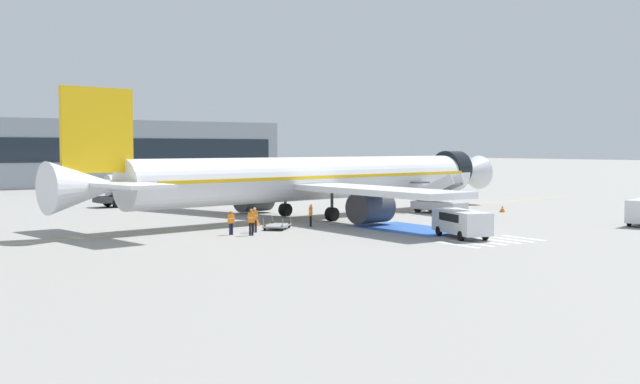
{
  "coord_description": "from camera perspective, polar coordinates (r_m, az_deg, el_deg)",
  "views": [
    {
      "loc": [
        -33.97,
        -51.04,
        5.84
      ],
      "look_at": [
        0.51,
        -0.63,
        2.25
      ],
      "focal_mm": 42.0,
      "sensor_mm": 36.0,
      "label": 1
    }
  ],
  "objects": [
    {
      "name": "apron_walkway_bar_0",
      "position": [
        46.01,
        10.43,
        -3.98
      ],
      "size": [
        0.44,
        3.6,
        0.01
      ],
      "primitive_type": "cube",
      "color": "silver",
      "rests_on": "ground_plane"
    },
    {
      "name": "fuel_tanker",
      "position": [
        78.18,
        -13.15,
        0.19
      ],
      "size": [
        10.48,
        3.24,
        3.26
      ],
      "rotation": [
        0.0,
        0.0,
        -1.5
      ],
      "color": "#38383D",
      "rests_on": "ground_plane"
    },
    {
      "name": "airliner",
      "position": [
        62.63,
        -0.22,
        0.99
      ],
      "size": [
        46.2,
        34.58,
        9.81
      ],
      "rotation": [
        0.0,
        0.0,
        -1.42
      ],
      "color": "silver",
      "rests_on": "ground_plane"
    },
    {
      "name": "apron_walkway_bar_2",
      "position": [
        47.72,
        12.48,
        -3.74
      ],
      "size": [
        0.44,
        3.6,
        0.01
      ],
      "primitive_type": "cube",
      "color": "silver",
      "rests_on": "ground_plane"
    },
    {
      "name": "ground_crew_2",
      "position": [
        50.69,
        -6.79,
        -2.22
      ],
      "size": [
        0.47,
        0.32,
        1.63
      ],
      "rotation": [
        0.0,
        0.0,
        0.22
      ],
      "color": "#191E38",
      "rests_on": "ground_plane"
    },
    {
      "name": "apron_leadline_yellow",
      "position": [
        63.31,
        0.23,
        -1.93
      ],
      "size": [
        80.01,
        12.3,
        0.01
      ],
      "primitive_type": "cube",
      "rotation": [
        0.0,
        0.0,
        -1.42
      ],
      "color": "gold",
      "rests_on": "ground_plane"
    },
    {
      "name": "traffic_cone_0",
      "position": [
        70.22,
        13.73,
        -1.25
      ],
      "size": [
        0.55,
        0.55,
        0.61
      ],
      "color": "orange",
      "rests_on": "ground_plane"
    },
    {
      "name": "baggage_cart",
      "position": [
        53.98,
        -3.28,
        -2.58
      ],
      "size": [
        2.91,
        2.89,
        0.87
      ],
      "rotation": [
        0.0,
        0.0,
        5.49
      ],
      "color": "gray",
      "rests_on": "ground_plane"
    },
    {
      "name": "apron_walkway_bar_4",
      "position": [
        49.49,
        14.38,
        -3.51
      ],
      "size": [
        0.44,
        3.6,
        0.01
      ],
      "primitive_type": "cube",
      "color": "silver",
      "rests_on": "ground_plane"
    },
    {
      "name": "apron_walkway_bar_3",
      "position": [
        48.6,
        13.45,
        -3.63
      ],
      "size": [
        0.44,
        3.6,
        0.01
      ],
      "primitive_type": "cube",
      "color": "silver",
      "rests_on": "ground_plane"
    },
    {
      "name": "apron_stand_patch_blue",
      "position": [
        54.55,
        6.89,
        -2.8
      ],
      "size": [
        5.27,
        9.39,
        0.01
      ],
      "primitive_type": "cube",
      "color": "#2856A8",
      "rests_on": "ground_plane"
    },
    {
      "name": "service_van_0",
      "position": [
        49.55,
        10.74,
        -2.2
      ],
      "size": [
        3.22,
        5.26,
        1.78
      ],
      "rotation": [
        0.0,
        0.0,
        2.85
      ],
      "color": "silver",
      "rests_on": "ground_plane"
    },
    {
      "name": "traffic_cone_1",
      "position": [
        56.63,
        -4.9,
        -2.21
      ],
      "size": [
        0.63,
        0.63,
        0.69
      ],
      "color": "orange",
      "rests_on": "ground_plane"
    },
    {
      "name": "ground_crew_3",
      "position": [
        50.14,
        -5.27,
        -2.15
      ],
      "size": [
        0.46,
        0.29,
        1.79
      ],
      "rotation": [
        0.0,
        0.0,
        6.14
      ],
      "color": "black",
      "rests_on": "ground_plane"
    },
    {
      "name": "boarding_stairs_forward",
      "position": [
        67.79,
        9.02,
        -0.82
      ],
      "size": [
        2.89,
        5.46,
        3.61
      ],
      "rotation": [
        0.0,
        0.0,
        0.15
      ],
      "color": "#ADB2BA",
      "rests_on": "ground_plane"
    },
    {
      "name": "ground_crew_1",
      "position": [
        52.0,
        -5.0,
        -1.99
      ],
      "size": [
        0.48,
        0.35,
        1.74
      ],
      "rotation": [
        0.0,
        0.0,
        2.83
      ],
      "color": "#191E38",
      "rests_on": "ground_plane"
    },
    {
      "name": "apron_walkway_bar_5",
      "position": [
        50.39,
        15.29,
        -3.41
      ],
      "size": [
        0.44,
        3.6,
        0.01
      ],
      "primitive_type": "cube",
      "color": "silver",
      "rests_on": "ground_plane"
    },
    {
      "name": "apron_walkway_bar_1",
      "position": [
        46.86,
        11.47,
        -3.86
      ],
      "size": [
        0.44,
        3.6,
        0.01
      ],
      "primitive_type": "cube",
      "color": "silver",
      "rests_on": "ground_plane"
    },
    {
      "name": "ground_plane",
      "position": [
        61.59,
        -0.72,
        -2.08
      ],
      "size": [
        600.0,
        600.0,
        0.0
      ],
      "primitive_type": "plane",
      "color": "gray"
    },
    {
      "name": "ground_crew_0",
      "position": [
        55.62,
        -0.72,
        -1.66
      ],
      "size": [
        0.46,
        0.47,
        1.69
      ],
      "rotation": [
        0.0,
        0.0,
        0.85
      ],
      "color": "black",
      "rests_on": "ground_plane"
    }
  ]
}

